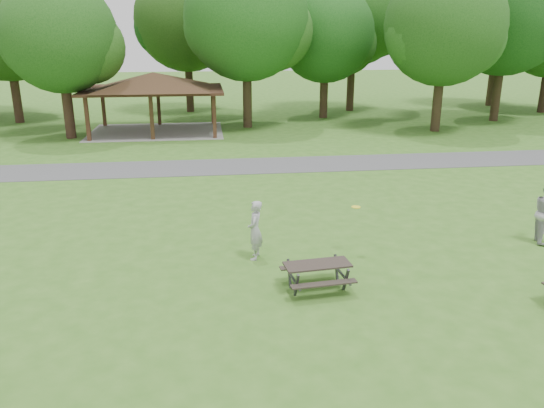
{
  "coord_description": "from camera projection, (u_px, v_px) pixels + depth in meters",
  "views": [
    {
      "loc": [
        -0.87,
        -10.78,
        6.13
      ],
      "look_at": [
        1.0,
        4.0,
        1.3
      ],
      "focal_mm": 35.0,
      "sensor_mm": 36.0,
      "label": 1
    }
  ],
  "objects": [
    {
      "name": "ground",
      "position": [
        251.0,
        313.0,
        12.17
      ],
      "size": [
        160.0,
        160.0,
        0.0
      ],
      "primitive_type": "plane",
      "color": "#37681D",
      "rests_on": "ground"
    },
    {
      "name": "asphalt_path",
      "position": [
        225.0,
        167.0,
        25.37
      ],
      "size": [
        120.0,
        3.2,
        0.02
      ],
      "primitive_type": "cube",
      "color": "#48494B",
      "rests_on": "ground"
    },
    {
      "name": "pavilion",
      "position": [
        154.0,
        84.0,
        33.39
      ],
      "size": [
        8.6,
        7.01,
        3.76
      ],
      "color": "#3B2115",
      "rests_on": "ground"
    },
    {
      "name": "tree_row_c",
      "position": [
        8.0,
        26.0,
        35.87
      ],
      "size": [
        8.19,
        7.8,
        10.67
      ],
      "color": "#331E16",
      "rests_on": "ground"
    },
    {
      "name": "tree_row_d",
      "position": [
        62.0,
        39.0,
        30.57
      ],
      "size": [
        6.93,
        6.6,
        9.27
      ],
      "color": "black",
      "rests_on": "ground"
    },
    {
      "name": "tree_row_e",
      "position": [
        248.0,
        22.0,
        33.94
      ],
      "size": [
        8.4,
        8.0,
        11.02
      ],
      "color": "#2E2114",
      "rests_on": "ground"
    },
    {
      "name": "tree_row_f",
      "position": [
        327.0,
        37.0,
        38.25
      ],
      "size": [
        7.35,
        7.0,
        9.55
      ],
      "color": "#2F1F15",
      "rests_on": "ground"
    },
    {
      "name": "tree_row_g",
      "position": [
        446.0,
        29.0,
        32.68
      ],
      "size": [
        7.77,
        7.4,
        10.25
      ],
      "color": "black",
      "rests_on": "ground"
    },
    {
      "name": "tree_row_h",
      "position": [
        507.0,
        19.0,
        36.49
      ],
      "size": [
        8.61,
        8.2,
        11.37
      ],
      "color": "black",
      "rests_on": "ground"
    },
    {
      "name": "tree_deep_b",
      "position": [
        188.0,
        22.0,
        40.98
      ],
      "size": [
        8.4,
        8.0,
        11.13
      ],
      "color": "black",
      "rests_on": "ground"
    },
    {
      "name": "tree_deep_c",
      "position": [
        355.0,
        15.0,
        41.42
      ],
      "size": [
        8.82,
        8.4,
        11.9
      ],
      "color": "#332116",
      "rests_on": "ground"
    },
    {
      "name": "tree_deep_d",
      "position": [
        500.0,
        21.0,
        44.52
      ],
      "size": [
        8.4,
        8.0,
        11.27
      ],
      "color": "#2F2115",
      "rests_on": "ground"
    },
    {
      "name": "picnic_table_middle",
      "position": [
        317.0,
        270.0,
        13.14
      ],
      "size": [
        1.76,
        1.47,
        0.71
      ],
      "color": "black",
      "rests_on": "ground"
    },
    {
      "name": "frisbee_in_flight",
      "position": [
        356.0,
        207.0,
        15.05
      ],
      "size": [
        0.32,
        0.32,
        0.02
      ],
      "color": "yellow",
      "rests_on": "ground"
    },
    {
      "name": "frisbee_thrower",
      "position": [
        255.0,
        230.0,
        14.84
      ],
      "size": [
        0.55,
        0.71,
        1.71
      ],
      "primitive_type": "imported",
      "rotation": [
        0.0,
        0.0,
        -1.82
      ],
      "color": "#A3A4A6",
      "rests_on": "ground"
    }
  ]
}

